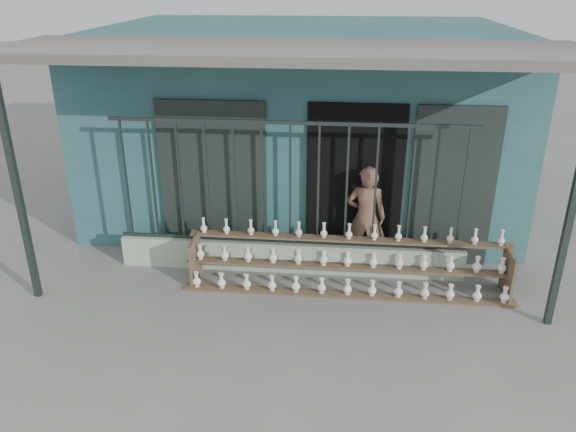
{
  "coord_description": "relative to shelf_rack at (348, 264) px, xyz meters",
  "views": [
    {
      "loc": [
        0.69,
        -5.98,
        4.04
      ],
      "look_at": [
        0.0,
        1.0,
        1.0
      ],
      "focal_mm": 35.0,
      "sensor_mm": 36.0,
      "label": 1
    }
  ],
  "objects": [
    {
      "name": "workshop_building",
      "position": [
        -0.83,
        3.35,
        1.26
      ],
      "size": [
        7.4,
        6.6,
        3.21
      ],
      "color": "#2C5B5D",
      "rests_on": "ground"
    },
    {
      "name": "shelf_rack",
      "position": [
        0.0,
        0.0,
        0.0
      ],
      "size": [
        4.5,
        0.68,
        0.85
      ],
      "color": "brown",
      "rests_on": "ground"
    },
    {
      "name": "elderly_woman",
      "position": [
        0.24,
        0.67,
        0.42
      ],
      "size": [
        0.59,
        0.41,
        1.57
      ],
      "primitive_type": "imported",
      "rotation": [
        0.0,
        0.0,
        3.09
      ],
      "color": "brown",
      "rests_on": "ground"
    },
    {
      "name": "parapet_wall",
      "position": [
        -0.84,
        0.42,
        -0.14
      ],
      "size": [
        5.0,
        0.2,
        0.45
      ],
      "primitive_type": "cube",
      "color": "#ABC4A8",
      "rests_on": "ground"
    },
    {
      "name": "security_fence",
      "position": [
        -0.84,
        0.42,
        0.99
      ],
      "size": [
        5.0,
        0.04,
        1.8
      ],
      "color": "#283330",
      "rests_on": "parapet_wall"
    },
    {
      "name": "ground",
      "position": [
        -0.84,
        -0.88,
        -0.36
      ],
      "size": [
        60.0,
        60.0,
        0.0
      ],
      "primitive_type": "plane",
      "color": "slate"
    }
  ]
}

